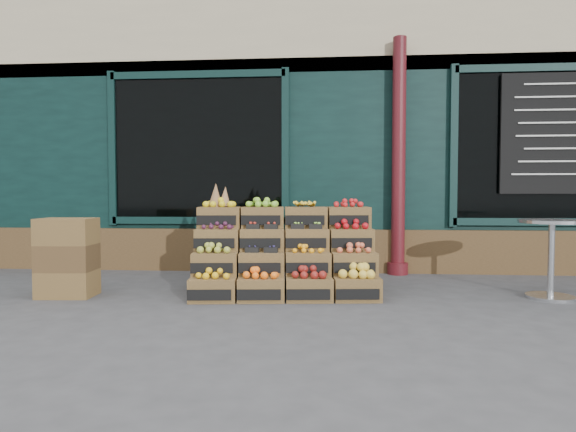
{
  "coord_description": "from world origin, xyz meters",
  "views": [
    {
      "loc": [
        0.22,
        -4.59,
        1.08
      ],
      "look_at": [
        -0.2,
        0.7,
        0.85
      ],
      "focal_mm": 30.0,
      "sensor_mm": 36.0,
      "label": 1
    }
  ],
  "objects": [
    {
      "name": "crate_display",
      "position": [
        -0.24,
        0.68,
        0.38
      ],
      "size": [
        2.03,
        1.14,
        1.22
      ],
      "rotation": [
        0.0,
        0.0,
        0.1
      ],
      "color": "brown",
      "rests_on": "ground"
    },
    {
      "name": "spare_crates",
      "position": [
        -2.52,
        0.3,
        0.42
      ],
      "size": [
        0.58,
        0.42,
        0.84
      ],
      "rotation": [
        0.0,
        0.0,
        0.07
      ],
      "color": "brown",
      "rests_on": "ground"
    },
    {
      "name": "ground",
      "position": [
        0.0,
        0.0,
        0.0
      ],
      "size": [
        60.0,
        60.0,
        0.0
      ],
      "primitive_type": "plane",
      "color": "#3C3C3E",
      "rests_on": "ground"
    },
    {
      "name": "shop_facade",
      "position": [
        0.0,
        5.11,
        2.4
      ],
      "size": [
        12.0,
        6.24,
        4.8
      ],
      "color": "black",
      "rests_on": "ground"
    },
    {
      "name": "shopkeeper",
      "position": [
        -1.41,
        2.65,
        1.03
      ],
      "size": [
        0.87,
        0.7,
        2.07
      ],
      "primitive_type": "imported",
      "rotation": [
        0.0,
        0.0,
        2.84
      ],
      "color": "#19571C",
      "rests_on": "ground"
    },
    {
      "name": "bistro_table",
      "position": [
        2.56,
        0.6,
        0.51
      ],
      "size": [
        0.66,
        0.66,
        0.82
      ],
      "rotation": [
        0.0,
        0.0,
        -0.13
      ],
      "color": "#BBBDC2",
      "rests_on": "ground"
    }
  ]
}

